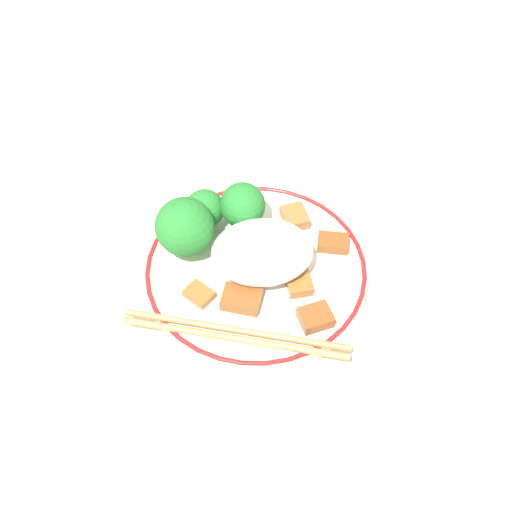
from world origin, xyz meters
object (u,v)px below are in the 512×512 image
Objects in this scene: plate at (256,271)px; broccoli_back_left at (243,206)px; broccoli_back_center at (205,209)px; broccoli_back_right at (185,227)px; chopsticks at (236,334)px.

broccoli_back_left is at bearing 99.42° from plate.
plate is 0.08m from broccoli_back_center.
plate is 0.07m from broccoli_back_left.
broccoli_back_right is 0.32× the size of chopsticks.
plate is at bearing -51.20° from broccoli_back_center.
broccoli_back_center is (-0.04, 0.00, -0.01)m from broccoli_back_left.
plate is 3.35× the size of broccoli_back_right.
chopsticks reaches higher than plate.
broccoli_back_right is at bearing -122.71° from broccoli_back_center.
broccoli_back_center reaches higher than plate.
broccoli_back_right is (-0.07, 0.03, 0.04)m from plate.
broccoli_back_right is (-0.02, -0.03, 0.01)m from broccoli_back_center.
broccoli_back_right reaches higher than broccoli_back_left.
chopsticks is (-0.02, -0.08, 0.01)m from plate.
chopsticks is at bearing -80.48° from broccoli_back_center.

